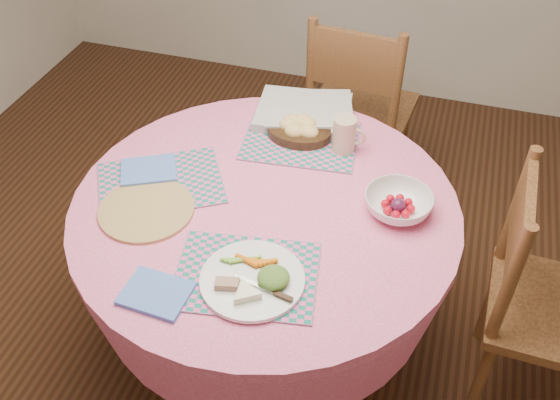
{
  "coord_description": "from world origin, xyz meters",
  "views": [
    {
      "loc": [
        0.47,
        -1.38,
        2.08
      ],
      "look_at": [
        0.05,
        0.0,
        0.78
      ],
      "focal_mm": 40.0,
      "sensor_mm": 36.0,
      "label": 1
    }
  ],
  "objects_px": {
    "chair_right": "(539,298)",
    "bread_bowl": "(299,128)",
    "wicker_trivet": "(146,210)",
    "dinner_plate": "(254,280)",
    "dining_table": "(266,246)",
    "latte_mug": "(345,135)",
    "fruit_bowl": "(398,204)",
    "chair_back": "(358,108)"
  },
  "relations": [
    {
      "from": "wicker_trivet",
      "to": "bread_bowl",
      "type": "distance_m",
      "value": 0.62
    },
    {
      "from": "chair_back",
      "to": "bread_bowl",
      "type": "distance_m",
      "value": 0.68
    },
    {
      "from": "chair_right",
      "to": "bread_bowl",
      "type": "xyz_separation_m",
      "value": [
        -0.9,
        0.27,
        0.3
      ]
    },
    {
      "from": "dining_table",
      "to": "latte_mug",
      "type": "xyz_separation_m",
      "value": [
        0.18,
        0.34,
        0.26
      ]
    },
    {
      "from": "wicker_trivet",
      "to": "bread_bowl",
      "type": "xyz_separation_m",
      "value": [
        0.35,
        0.52,
        0.03
      ]
    },
    {
      "from": "chair_back",
      "to": "latte_mug",
      "type": "height_order",
      "value": "chair_back"
    },
    {
      "from": "wicker_trivet",
      "to": "bread_bowl",
      "type": "bearing_deg",
      "value": 55.78
    },
    {
      "from": "dining_table",
      "to": "chair_back",
      "type": "relative_size",
      "value": 1.28
    },
    {
      "from": "chair_right",
      "to": "chair_back",
      "type": "relative_size",
      "value": 0.97
    },
    {
      "from": "dining_table",
      "to": "bread_bowl",
      "type": "distance_m",
      "value": 0.44
    },
    {
      "from": "chair_right",
      "to": "chair_back",
      "type": "height_order",
      "value": "chair_back"
    },
    {
      "from": "chair_right",
      "to": "dinner_plate",
      "type": "distance_m",
      "value": 0.97
    },
    {
      "from": "dinner_plate",
      "to": "fruit_bowl",
      "type": "distance_m",
      "value": 0.53
    },
    {
      "from": "chair_right",
      "to": "fruit_bowl",
      "type": "xyz_separation_m",
      "value": [
        -0.5,
        -0.01,
        0.29
      ]
    },
    {
      "from": "chair_back",
      "to": "wicker_trivet",
      "type": "xyz_separation_m",
      "value": [
        -0.46,
        -1.12,
        0.25
      ]
    },
    {
      "from": "dining_table",
      "to": "dinner_plate",
      "type": "relative_size",
      "value": 4.23
    },
    {
      "from": "chair_back",
      "to": "latte_mug",
      "type": "relative_size",
      "value": 7.57
    },
    {
      "from": "dinner_plate",
      "to": "dining_table",
      "type": "bearing_deg",
      "value": 102.85
    },
    {
      "from": "dinner_plate",
      "to": "bread_bowl",
      "type": "xyz_separation_m",
      "value": [
        -0.07,
        0.7,
        0.02
      ]
    },
    {
      "from": "chair_back",
      "to": "dinner_plate",
      "type": "xyz_separation_m",
      "value": [
        -0.04,
        -1.31,
        0.26
      ]
    },
    {
      "from": "dining_table",
      "to": "dinner_plate",
      "type": "bearing_deg",
      "value": -77.15
    },
    {
      "from": "chair_back",
      "to": "bread_bowl",
      "type": "bearing_deg",
      "value": 85.06
    },
    {
      "from": "dining_table",
      "to": "chair_right",
      "type": "relative_size",
      "value": 1.32
    },
    {
      "from": "bread_bowl",
      "to": "chair_right",
      "type": "bearing_deg",
      "value": -16.97
    },
    {
      "from": "wicker_trivet",
      "to": "latte_mug",
      "type": "relative_size",
      "value": 2.34
    },
    {
      "from": "chair_back",
      "to": "wicker_trivet",
      "type": "relative_size",
      "value": 3.23
    },
    {
      "from": "wicker_trivet",
      "to": "dinner_plate",
      "type": "distance_m",
      "value": 0.46
    },
    {
      "from": "dinner_plate",
      "to": "latte_mug",
      "type": "relative_size",
      "value": 2.29
    },
    {
      "from": "dining_table",
      "to": "bread_bowl",
      "type": "relative_size",
      "value": 5.39
    },
    {
      "from": "wicker_trivet",
      "to": "latte_mug",
      "type": "xyz_separation_m",
      "value": [
        0.52,
        0.48,
        0.06
      ]
    },
    {
      "from": "dining_table",
      "to": "chair_back",
      "type": "xyz_separation_m",
      "value": [
        0.12,
        0.99,
        -0.05
      ]
    },
    {
      "from": "chair_back",
      "to": "latte_mug",
      "type": "bearing_deg",
      "value": 100.79
    },
    {
      "from": "wicker_trivet",
      "to": "dinner_plate",
      "type": "bearing_deg",
      "value": -23.84
    },
    {
      "from": "dining_table",
      "to": "chair_right",
      "type": "distance_m",
      "value": 0.91
    },
    {
      "from": "chair_back",
      "to": "fruit_bowl",
      "type": "xyz_separation_m",
      "value": [
        0.29,
        -0.9,
        0.28
      ]
    },
    {
      "from": "dinner_plate",
      "to": "latte_mug",
      "type": "xyz_separation_m",
      "value": [
        0.1,
        0.67,
        0.05
      ]
    },
    {
      "from": "wicker_trivet",
      "to": "fruit_bowl",
      "type": "bearing_deg",
      "value": 16.79
    },
    {
      "from": "chair_back",
      "to": "dinner_plate",
      "type": "height_order",
      "value": "chair_back"
    },
    {
      "from": "chair_right",
      "to": "dinner_plate",
      "type": "xyz_separation_m",
      "value": [
        -0.83,
        -0.43,
        0.28
      ]
    },
    {
      "from": "chair_right",
      "to": "wicker_trivet",
      "type": "relative_size",
      "value": 3.12
    },
    {
      "from": "dinner_plate",
      "to": "fruit_bowl",
      "type": "xyz_separation_m",
      "value": [
        0.33,
        0.41,
        0.01
      ]
    },
    {
      "from": "dining_table",
      "to": "wicker_trivet",
      "type": "bearing_deg",
      "value": -157.9
    }
  ]
}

